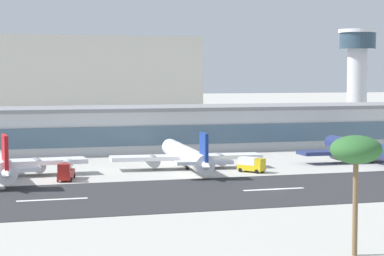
{
  "coord_description": "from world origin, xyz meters",
  "views": [
    {
      "loc": [
        -53.2,
        -127.08,
        21.15
      ],
      "look_at": [
        -3.27,
        40.71,
        8.79
      ],
      "focal_mm": 70.02,
      "sensor_mm": 36.0,
      "label": 1
    }
  ],
  "objects_px": {
    "airliner_gold_tail_gate_2": "(371,150)",
    "service_fuel_truck_0": "(66,170)",
    "terminal_building": "(143,128)",
    "distant_hotel_block": "(37,81)",
    "palm_tree_2": "(356,152)",
    "control_tower": "(357,69)",
    "airliner_navy_tail_gate_1": "(187,156)",
    "service_box_truck_1": "(251,164)"
  },
  "relations": [
    {
      "from": "service_fuel_truck_0",
      "to": "palm_tree_2",
      "type": "xyz_separation_m",
      "value": [
        24.63,
        -73.59,
        10.25
      ]
    },
    {
      "from": "terminal_building",
      "to": "distant_hotel_block",
      "type": "xyz_separation_m",
      "value": [
        -19.67,
        110.58,
        12.38
      ]
    },
    {
      "from": "terminal_building",
      "to": "distant_hotel_block",
      "type": "bearing_deg",
      "value": 100.09
    },
    {
      "from": "service_box_truck_1",
      "to": "airliner_navy_tail_gate_1",
      "type": "bearing_deg",
      "value": -162.99
    },
    {
      "from": "airliner_navy_tail_gate_1",
      "to": "service_box_truck_1",
      "type": "xyz_separation_m",
      "value": [
        12.02,
        -8.91,
        -1.25
      ]
    },
    {
      "from": "terminal_building",
      "to": "service_box_truck_1",
      "type": "relative_size",
      "value": 33.2
    },
    {
      "from": "terminal_building",
      "to": "airliner_navy_tail_gate_1",
      "type": "bearing_deg",
      "value": -89.95
    },
    {
      "from": "terminal_building",
      "to": "control_tower",
      "type": "bearing_deg",
      "value": 20.34
    },
    {
      "from": "airliner_navy_tail_gate_1",
      "to": "service_box_truck_1",
      "type": "height_order",
      "value": "airliner_navy_tail_gate_1"
    },
    {
      "from": "distant_hotel_block",
      "to": "service_box_truck_1",
      "type": "relative_size",
      "value": 21.33
    },
    {
      "from": "terminal_building",
      "to": "airliner_navy_tail_gate_1",
      "type": "distance_m",
      "value": 44.71
    },
    {
      "from": "control_tower",
      "to": "palm_tree_2",
      "type": "height_order",
      "value": "control_tower"
    },
    {
      "from": "airliner_gold_tail_gate_2",
      "to": "palm_tree_2",
      "type": "relative_size",
      "value": 3.18
    },
    {
      "from": "terminal_building",
      "to": "service_fuel_truck_0",
      "type": "height_order",
      "value": "terminal_building"
    },
    {
      "from": "palm_tree_2",
      "to": "service_fuel_truck_0",
      "type": "bearing_deg",
      "value": 108.5
    },
    {
      "from": "palm_tree_2",
      "to": "distant_hotel_block",
      "type": "bearing_deg",
      "value": 93.87
    },
    {
      "from": "airliner_navy_tail_gate_1",
      "to": "palm_tree_2",
      "type": "bearing_deg",
      "value": -177.99
    },
    {
      "from": "terminal_building",
      "to": "control_tower",
      "type": "height_order",
      "value": "control_tower"
    },
    {
      "from": "terminal_building",
      "to": "service_box_truck_1",
      "type": "height_order",
      "value": "terminal_building"
    },
    {
      "from": "service_fuel_truck_0",
      "to": "palm_tree_2",
      "type": "relative_size",
      "value": 0.63
    },
    {
      "from": "terminal_building",
      "to": "service_fuel_truck_0",
      "type": "xyz_separation_m",
      "value": [
        -28.19,
        -53.95,
        -4.17
      ]
    },
    {
      "from": "terminal_building",
      "to": "distant_hotel_block",
      "type": "distance_m",
      "value": 113.0
    },
    {
      "from": "distant_hotel_block",
      "to": "airliner_gold_tail_gate_2",
      "type": "xyz_separation_m",
      "value": [
        66.08,
        -155.31,
        -15.58
      ]
    },
    {
      "from": "control_tower",
      "to": "palm_tree_2",
      "type": "distance_m",
      "value": 181.98
    },
    {
      "from": "airliner_gold_tail_gate_2",
      "to": "palm_tree_2",
      "type": "xyz_separation_m",
      "value": [
        -49.97,
        -82.81,
        9.28
      ]
    },
    {
      "from": "distant_hotel_block",
      "to": "palm_tree_2",
      "type": "distance_m",
      "value": 238.75
    },
    {
      "from": "airliner_navy_tail_gate_1",
      "to": "palm_tree_2",
      "type": "distance_m",
      "value": 83.54
    },
    {
      "from": "distant_hotel_block",
      "to": "airliner_navy_tail_gate_1",
      "type": "bearing_deg",
      "value": -82.76
    },
    {
      "from": "airliner_navy_tail_gate_1",
      "to": "airliner_gold_tail_gate_2",
      "type": "distance_m",
      "value": 46.37
    },
    {
      "from": "airliner_gold_tail_gate_2",
      "to": "service_box_truck_1",
      "type": "distance_m",
      "value": 35.48
    },
    {
      "from": "service_fuel_truck_0",
      "to": "service_box_truck_1",
      "type": "height_order",
      "value": "service_fuel_truck_0"
    },
    {
      "from": "distant_hotel_block",
      "to": "terminal_building",
      "type": "bearing_deg",
      "value": -79.91
    },
    {
      "from": "service_fuel_truck_0",
      "to": "palm_tree_2",
      "type": "height_order",
      "value": "palm_tree_2"
    },
    {
      "from": "control_tower",
      "to": "service_fuel_truck_0",
      "type": "distance_m",
      "value": 142.91
    },
    {
      "from": "terminal_building",
      "to": "palm_tree_2",
      "type": "distance_m",
      "value": 127.74
    },
    {
      "from": "control_tower",
      "to": "palm_tree_2",
      "type": "relative_size",
      "value": 2.62
    },
    {
      "from": "airliner_gold_tail_gate_2",
      "to": "service_fuel_truck_0",
      "type": "height_order",
      "value": "airliner_gold_tail_gate_2"
    },
    {
      "from": "distant_hotel_block",
      "to": "service_fuel_truck_0",
      "type": "height_order",
      "value": "distant_hotel_block"
    },
    {
      "from": "airliner_navy_tail_gate_1",
      "to": "palm_tree_2",
      "type": "xyz_separation_m",
      "value": [
        -3.6,
        -82.95,
        9.24
      ]
    },
    {
      "from": "terminal_building",
      "to": "service_box_truck_1",
      "type": "xyz_separation_m",
      "value": [
        12.06,
        -53.5,
        -4.41
      ]
    },
    {
      "from": "airliner_navy_tail_gate_1",
      "to": "service_box_truck_1",
      "type": "bearing_deg",
      "value": -122.06
    },
    {
      "from": "airliner_gold_tail_gate_2",
      "to": "palm_tree_2",
      "type": "height_order",
      "value": "palm_tree_2"
    }
  ]
}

